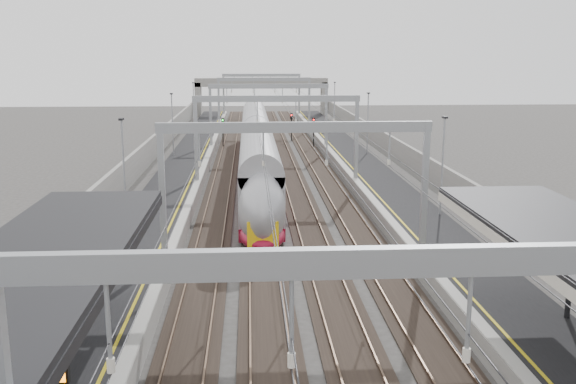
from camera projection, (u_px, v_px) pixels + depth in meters
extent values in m
cube|color=black|center=(180.00, 179.00, 53.44)|extent=(4.00, 120.00, 1.00)
cube|color=black|center=(369.00, 177.00, 54.39)|extent=(4.00, 120.00, 1.00)
cube|color=black|center=(222.00, 184.00, 53.75)|extent=(2.40, 140.00, 0.08)
cube|color=brown|center=(213.00, 183.00, 53.68)|extent=(0.07, 140.00, 0.14)
cube|color=brown|center=(230.00, 183.00, 53.77)|extent=(0.07, 140.00, 0.14)
cube|color=black|center=(258.00, 184.00, 53.92)|extent=(2.40, 140.00, 0.08)
cube|color=brown|center=(249.00, 183.00, 53.86)|extent=(0.07, 140.00, 0.14)
cube|color=brown|center=(266.00, 183.00, 53.95)|extent=(0.07, 140.00, 0.14)
cube|color=black|center=(293.00, 183.00, 54.10)|extent=(2.40, 140.00, 0.08)
cube|color=brown|center=(285.00, 182.00, 54.04)|extent=(0.07, 140.00, 0.14)
cube|color=brown|center=(302.00, 182.00, 54.13)|extent=(0.07, 140.00, 0.14)
cube|color=black|center=(328.00, 183.00, 54.28)|extent=(2.40, 140.00, 0.08)
cube|color=brown|center=(320.00, 182.00, 54.22)|extent=(0.07, 140.00, 0.14)
cube|color=brown|center=(337.00, 182.00, 54.31)|extent=(0.07, 140.00, 0.14)
cube|color=#919499|center=(383.00, 262.00, 10.52)|extent=(13.00, 0.25, 0.50)
cube|color=#919499|center=(162.00, 193.00, 30.30)|extent=(0.28, 0.28, 6.60)
cube|color=#919499|center=(425.00, 189.00, 31.05)|extent=(0.28, 0.28, 6.60)
cube|color=#919499|center=(295.00, 127.00, 30.03)|extent=(13.00, 0.25, 0.50)
cube|color=#919499|center=(196.00, 139.00, 49.82)|extent=(0.28, 0.28, 6.60)
cube|color=#919499|center=(356.00, 137.00, 50.57)|extent=(0.28, 0.28, 6.60)
cube|color=#919499|center=(277.00, 99.00, 49.55)|extent=(13.00, 0.25, 0.50)
cube|color=#919499|center=(211.00, 115.00, 69.34)|extent=(0.28, 0.28, 6.60)
cube|color=#919499|center=(326.00, 114.00, 70.09)|extent=(0.28, 0.28, 6.60)
cube|color=#919499|center=(269.00, 86.00, 69.07)|extent=(13.00, 0.25, 0.50)
cube|color=#919499|center=(219.00, 102.00, 88.85)|extent=(0.28, 0.28, 6.60)
cube|color=#919499|center=(309.00, 101.00, 89.61)|extent=(0.28, 0.28, 6.60)
cube|color=#919499|center=(264.00, 79.00, 88.59)|extent=(13.00, 0.25, 0.50)
cube|color=#919499|center=(224.00, 94.00, 106.42)|extent=(0.28, 0.28, 6.60)
cube|color=#919499|center=(299.00, 94.00, 107.17)|extent=(0.28, 0.28, 6.60)
cube|color=#919499|center=(261.00, 75.00, 106.16)|extent=(13.00, 0.25, 0.50)
cylinder|color=#262628|center=(223.00, 114.00, 57.48)|extent=(0.03, 140.00, 0.03)
cylinder|color=#262628|center=(256.00, 113.00, 57.66)|extent=(0.03, 140.00, 0.03)
cylinder|color=#262628|center=(289.00, 113.00, 57.84)|extent=(0.03, 140.00, 0.03)
cylinder|color=#262628|center=(322.00, 113.00, 58.02)|extent=(0.03, 140.00, 0.03)
cylinder|color=black|center=(37.00, 277.00, 22.56)|extent=(0.20, 0.20, 4.00)
cube|color=black|center=(28.00, 372.00, 12.66)|extent=(1.60, 0.15, 0.55)
cube|color=orange|center=(26.00, 374.00, 12.58)|extent=(1.50, 0.02, 0.42)
cylinder|color=black|center=(572.00, 267.00, 23.72)|extent=(0.20, 0.20, 4.00)
cube|color=gray|center=(261.00, 82.00, 106.40)|extent=(22.00, 2.20, 1.40)
cube|color=gray|center=(198.00, 101.00, 106.42)|extent=(1.00, 2.20, 6.20)
cube|color=gray|center=(324.00, 101.00, 107.67)|extent=(1.00, 2.20, 6.20)
cube|color=gray|center=(140.00, 167.00, 53.02)|extent=(0.30, 120.00, 3.20)
cube|color=gray|center=(407.00, 164.00, 54.35)|extent=(0.30, 120.00, 3.20)
cube|color=maroon|center=(259.00, 194.00, 47.54)|extent=(2.67, 22.77, 0.79)
cube|color=#A1A1A7|center=(259.00, 169.00, 47.14)|extent=(2.67, 22.77, 2.97)
cube|color=black|center=(261.00, 226.00, 39.83)|extent=(1.98, 2.38, 0.49)
cube|color=maroon|center=(255.00, 149.00, 70.14)|extent=(2.67, 22.77, 0.79)
cube|color=#A1A1A7|center=(255.00, 132.00, 69.75)|extent=(2.67, 22.77, 2.97)
cube|color=black|center=(256.00, 164.00, 62.43)|extent=(1.98, 2.38, 0.49)
ellipsoid|color=#A1A1A7|center=(262.00, 210.00, 35.90)|extent=(2.67, 5.15, 4.16)
cube|color=yellow|center=(263.00, 235.00, 34.01)|extent=(1.68, 0.12, 1.48)
cube|color=black|center=(262.00, 206.00, 34.14)|extent=(1.58, 0.57, 0.93)
cylinder|color=black|center=(223.00, 135.00, 74.70)|extent=(0.12, 0.12, 3.00)
cube|color=black|center=(223.00, 121.00, 74.37)|extent=(0.32, 0.22, 0.75)
sphere|color=#0CE526|center=(223.00, 120.00, 74.21)|extent=(0.16, 0.16, 0.16)
cylinder|color=black|center=(291.00, 129.00, 81.02)|extent=(0.12, 0.12, 3.00)
cube|color=black|center=(291.00, 116.00, 80.69)|extent=(0.32, 0.22, 0.75)
sphere|color=red|center=(292.00, 115.00, 80.53)|extent=(0.16, 0.16, 0.16)
cylinder|color=black|center=(314.00, 135.00, 75.14)|extent=(0.12, 0.12, 3.00)
cube|color=black|center=(314.00, 121.00, 74.80)|extent=(0.32, 0.22, 0.75)
sphere|color=red|center=(314.00, 120.00, 74.64)|extent=(0.16, 0.16, 0.16)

